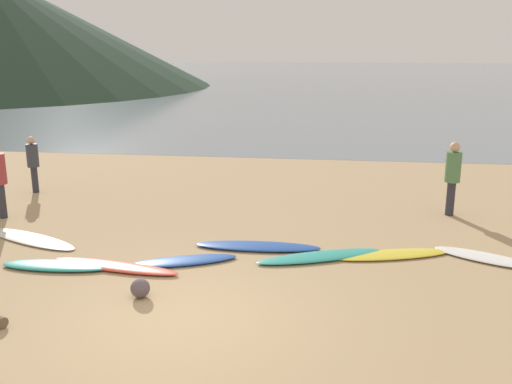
% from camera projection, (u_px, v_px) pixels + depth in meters
% --- Properties ---
extents(ground_plane, '(120.00, 120.00, 0.20)m').
position_uv_depth(ground_plane, '(260.00, 176.00, 18.18)').
color(ground_plane, tan).
rests_on(ground_plane, ground).
extents(ocean_water, '(140.00, 100.00, 0.01)m').
position_uv_depth(ocean_water, '(315.00, 77.00, 68.34)').
color(ocean_water, slate).
rests_on(ocean_water, ground).
extents(surfboard_0, '(2.57, 1.54, 0.06)m').
position_uv_depth(surfboard_0, '(31.00, 239.00, 11.97)').
color(surfboard_0, silver).
rests_on(surfboard_0, ground).
extents(surfboard_1, '(2.10, 0.62, 0.10)m').
position_uv_depth(surfboard_1, '(57.00, 265.00, 10.50)').
color(surfboard_1, teal).
rests_on(surfboard_1, ground).
extents(surfboard_2, '(2.61, 0.86, 0.10)m').
position_uv_depth(surfboard_2, '(114.00, 266.00, 10.47)').
color(surfboard_2, '#D84C38').
rests_on(surfboard_2, ground).
extents(surfboard_3, '(2.08, 1.22, 0.08)m').
position_uv_depth(surfboard_3, '(183.00, 261.00, 10.75)').
color(surfboard_3, '#1E479E').
rests_on(surfboard_3, ground).
extents(surfboard_4, '(2.56, 0.65, 0.09)m').
position_uv_depth(surfboard_4, '(258.00, 246.00, 11.51)').
color(surfboard_4, '#1E479E').
rests_on(surfboard_4, ground).
extents(surfboard_5, '(2.56, 1.50, 0.09)m').
position_uv_depth(surfboard_5, '(320.00, 256.00, 10.96)').
color(surfboard_5, teal).
rests_on(surfboard_5, ground).
extents(surfboard_6, '(2.45, 1.23, 0.07)m').
position_uv_depth(surfboard_6, '(391.00, 255.00, 11.09)').
color(surfboard_6, yellow).
rests_on(surfboard_6, ground).
extents(surfboard_7, '(2.03, 1.44, 0.07)m').
position_uv_depth(surfboard_7, '(486.00, 258.00, 10.91)').
color(surfboard_7, white).
rests_on(surfboard_7, ground).
extents(person_1, '(0.32, 0.32, 1.56)m').
position_uv_depth(person_1, '(33.00, 160.00, 15.57)').
color(person_1, '#2D2D38').
rests_on(person_1, ground).
extents(person_2, '(0.36, 0.36, 1.78)m').
position_uv_depth(person_2, '(453.00, 173.00, 13.46)').
color(person_2, '#2D2D38').
rests_on(person_2, ground).
extents(beach_rock_near, '(0.32, 0.32, 0.32)m').
position_uv_depth(beach_rock_near, '(140.00, 288.00, 9.27)').
color(beach_rock_near, '#584C51').
rests_on(beach_rock_near, ground).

